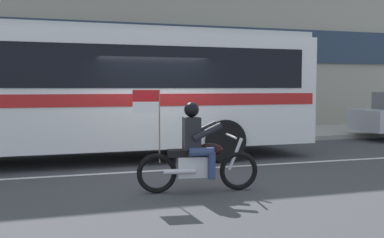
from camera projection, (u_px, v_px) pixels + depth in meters
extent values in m
plane|color=#3D3D3F|center=(156.00, 166.00, 10.27)|extent=(60.00, 60.00, 0.00)
cube|color=#A39E93|center=(124.00, 138.00, 15.13)|extent=(28.00, 3.80, 0.15)
cube|color=silver|center=(162.00, 170.00, 9.69)|extent=(26.60, 0.14, 0.01)
cube|color=gray|center=(113.00, 1.00, 16.96)|extent=(28.00, 0.80, 10.18)
cube|color=#233347|center=(115.00, 41.00, 16.65)|extent=(25.76, 0.10, 1.40)
cube|color=white|center=(92.00, 91.00, 10.90)|extent=(11.08, 2.69, 2.70)
cube|color=black|center=(91.00, 68.00, 10.86)|extent=(10.20, 2.72, 0.96)
cube|color=red|center=(92.00, 99.00, 10.91)|extent=(10.86, 2.72, 0.28)
cube|color=silver|center=(91.00, 33.00, 10.80)|extent=(10.86, 2.56, 0.16)
cylinder|color=black|center=(224.00, 141.00, 10.75)|extent=(1.04, 0.30, 1.04)
torus|color=black|center=(239.00, 171.00, 7.85)|extent=(0.70, 0.18, 0.69)
torus|color=black|center=(157.00, 173.00, 7.61)|extent=(0.70, 0.18, 0.69)
cube|color=silver|center=(196.00, 166.00, 7.71)|extent=(0.67, 0.36, 0.36)
ellipsoid|color=black|center=(210.00, 150.00, 7.73)|extent=(0.51, 0.34, 0.24)
cube|color=black|center=(184.00, 153.00, 7.66)|extent=(0.59, 0.33, 0.12)
cylinder|color=silver|center=(235.00, 154.00, 7.81)|extent=(0.28, 0.09, 0.58)
cylinder|color=silver|center=(231.00, 136.00, 7.78)|extent=(0.12, 0.64, 0.04)
cylinder|color=silver|center=(180.00, 171.00, 7.51)|extent=(0.56, 0.16, 0.09)
cube|color=black|center=(192.00, 133.00, 7.66)|extent=(0.33, 0.39, 0.56)
sphere|color=black|center=(192.00, 110.00, 7.63)|extent=(0.26, 0.26, 0.26)
cylinder|color=navy|center=(198.00, 149.00, 7.88)|extent=(0.44, 0.20, 0.15)
cylinder|color=navy|center=(208.00, 162.00, 7.93)|extent=(0.13, 0.13, 0.46)
cylinder|color=navy|center=(201.00, 152.00, 7.53)|extent=(0.44, 0.20, 0.15)
cylinder|color=navy|center=(212.00, 165.00, 7.57)|extent=(0.13, 0.13, 0.46)
cylinder|color=black|center=(203.00, 130.00, 7.89)|extent=(0.53, 0.18, 0.32)
cylinder|color=black|center=(207.00, 132.00, 7.50)|extent=(0.53, 0.18, 0.32)
cylinder|color=olive|center=(159.00, 127.00, 7.56)|extent=(0.02, 0.02, 1.25)
cube|color=red|center=(146.00, 96.00, 7.48)|extent=(0.44, 0.08, 0.20)
cube|color=white|center=(146.00, 108.00, 7.50)|extent=(0.44, 0.08, 0.20)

